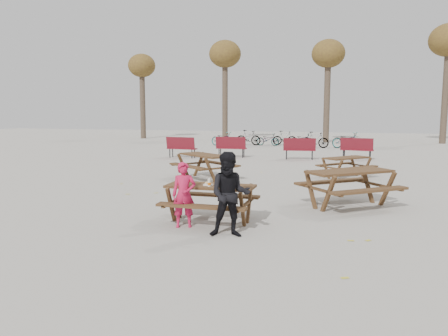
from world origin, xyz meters
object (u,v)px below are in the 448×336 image
(main_picnic_table, at_px, (210,194))
(child, at_px, (184,195))
(picnic_table_north, at_px, (204,167))
(soda_bottle, at_px, (209,183))
(picnic_table_east, at_px, (349,189))
(food_tray, at_px, (208,185))
(adult, at_px, (230,195))
(picnic_table_far, at_px, (346,167))

(main_picnic_table, bearing_deg, child, -126.54)
(picnic_table_north, bearing_deg, main_picnic_table, -33.34)
(soda_bottle, bearing_deg, picnic_table_east, 42.32)
(picnic_table_east, bearing_deg, picnic_table_north, 107.12)
(main_picnic_table, height_order, picnic_table_north, picnic_table_north)
(soda_bottle, distance_m, child, 0.57)
(main_picnic_table, xyz_separation_m, soda_bottle, (0.03, -0.19, 0.26))
(food_tray, bearing_deg, adult, -50.08)
(picnic_table_far, bearing_deg, soda_bottle, -157.64)
(child, distance_m, picnic_table_east, 4.19)
(picnic_table_north, distance_m, picnic_table_far, 4.87)
(food_tray, relative_size, adult, 0.12)
(child, bearing_deg, picnic_table_far, 46.72)
(picnic_table_east, xyz_separation_m, picnic_table_north, (-4.69, 3.10, -0.02))
(picnic_table_east, bearing_deg, adult, -162.60)
(adult, bearing_deg, soda_bottle, 118.91)
(main_picnic_table, bearing_deg, food_tray, -99.60)
(adult, xyz_separation_m, picnic_table_east, (2.08, 3.18, -0.34))
(soda_bottle, bearing_deg, food_tray, 117.82)
(food_tray, xyz_separation_m, adult, (0.68, -0.81, -0.01))
(food_tray, relative_size, picnic_table_north, 0.09)
(soda_bottle, height_order, picnic_table_north, soda_bottle)
(picnic_table_north, bearing_deg, picnic_table_east, 3.24)
(food_tray, bearing_deg, soda_bottle, -62.18)
(picnic_table_far, bearing_deg, picnic_table_north, 152.10)
(soda_bottle, relative_size, child, 0.13)
(soda_bottle, bearing_deg, child, -141.87)
(child, bearing_deg, soda_bottle, 16.57)
(picnic_table_east, distance_m, picnic_table_far, 4.77)
(main_picnic_table, bearing_deg, picnic_table_far, 69.53)
(picnic_table_north, bearing_deg, adult, -30.70)
(soda_bottle, bearing_deg, adult, -48.72)
(main_picnic_table, relative_size, picnic_table_far, 1.09)
(food_tray, bearing_deg, child, -130.94)
(food_tray, height_order, picnic_table_far, food_tray)
(adult, relative_size, picnic_table_far, 0.94)
(main_picnic_table, distance_m, child, 0.64)
(main_picnic_table, height_order, food_tray, food_tray)
(adult, height_order, picnic_table_far, adult)
(adult, bearing_deg, main_picnic_table, 113.85)
(adult, bearing_deg, picnic_table_north, 100.19)
(soda_bottle, xyz_separation_m, child, (-0.42, -0.33, -0.20))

